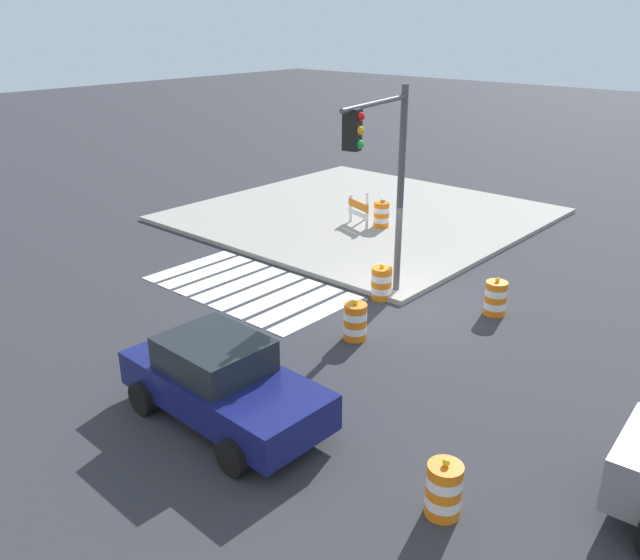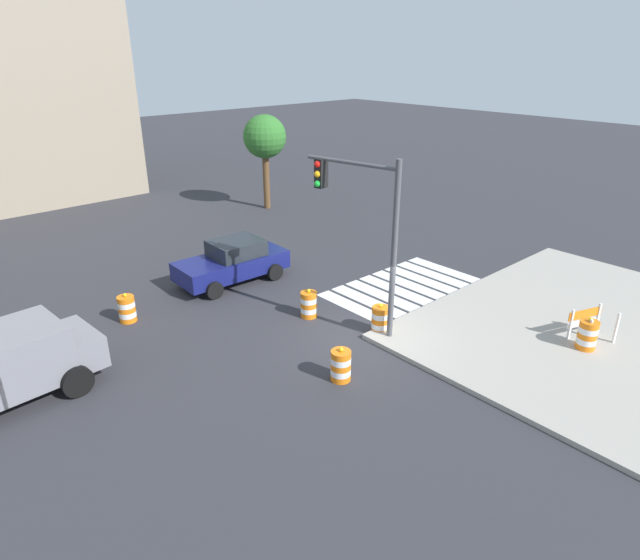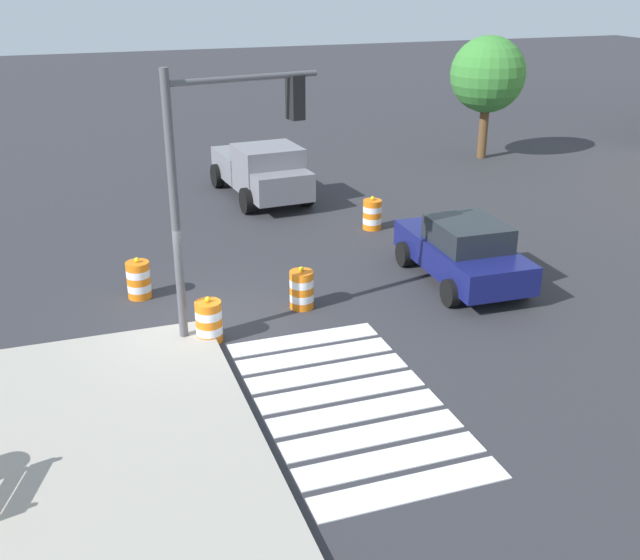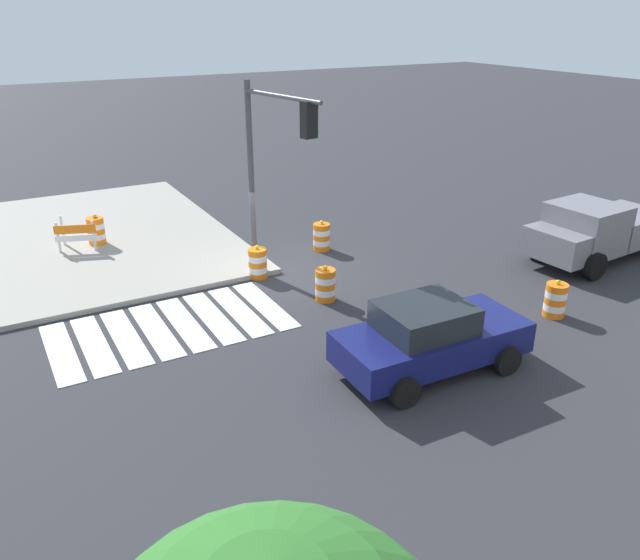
# 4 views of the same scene
# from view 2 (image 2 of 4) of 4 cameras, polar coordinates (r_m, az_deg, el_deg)

# --- Properties ---
(ground_plane) EXTENTS (120.00, 120.00, 0.00)m
(ground_plane) POSITION_cam_2_polar(r_m,az_deg,el_deg) (17.35, 4.41, -6.13)
(ground_plane) COLOR #2D2D33
(sidewalk_corner) EXTENTS (12.00, 12.00, 0.15)m
(sidewalk_corner) POSITION_cam_2_polar(r_m,az_deg,el_deg) (19.49, 30.36, -5.81)
(sidewalk_corner) COLOR #9E998E
(sidewalk_corner) RESTS_ON ground
(crosswalk_stripes) EXTENTS (5.85, 3.20, 0.02)m
(crosswalk_stripes) POSITION_cam_2_polar(r_m,az_deg,el_deg) (21.11, 8.47, -0.70)
(crosswalk_stripes) COLOR silver
(crosswalk_stripes) RESTS_ON ground
(sports_car) EXTENTS (4.35, 2.24, 1.63)m
(sports_car) POSITION_cam_2_polar(r_m,az_deg,el_deg) (21.40, -9.10, 1.93)
(sports_car) COLOR navy
(sports_car) RESTS_ON ground
(pickup_truck) EXTENTS (5.28, 2.64, 1.92)m
(pickup_truck) POSITION_cam_2_polar(r_m,az_deg,el_deg) (16.15, -30.27, -8.03)
(pickup_truck) COLOR slate
(pickup_truck) RESTS_ON ground
(traffic_barrel_near_corner) EXTENTS (0.56, 0.56, 1.02)m
(traffic_barrel_near_corner) POSITION_cam_2_polar(r_m,az_deg,el_deg) (18.46, -1.18, -2.56)
(traffic_barrel_near_corner) COLOR orange
(traffic_barrel_near_corner) RESTS_ON ground
(traffic_barrel_crosswalk_end) EXTENTS (0.56, 0.56, 1.02)m
(traffic_barrel_crosswalk_end) POSITION_cam_2_polar(r_m,az_deg,el_deg) (19.26, -19.54, -2.86)
(traffic_barrel_crosswalk_end) COLOR orange
(traffic_barrel_crosswalk_end) RESTS_ON ground
(traffic_barrel_median_near) EXTENTS (0.56, 0.56, 1.02)m
(traffic_barrel_median_near) POSITION_cam_2_polar(r_m,az_deg,el_deg) (15.11, 2.19, -8.91)
(traffic_barrel_median_near) COLOR orange
(traffic_barrel_median_near) RESTS_ON ground
(traffic_barrel_median_far) EXTENTS (0.56, 0.56, 1.02)m
(traffic_barrel_median_far) POSITION_cam_2_polar(r_m,az_deg,el_deg) (17.56, 6.31, -4.14)
(traffic_barrel_median_far) COLOR orange
(traffic_barrel_median_far) RESTS_ON ground
(traffic_barrel_on_sidewalk) EXTENTS (0.56, 0.56, 1.02)m
(traffic_barrel_on_sidewalk) POSITION_cam_2_polar(r_m,az_deg,el_deg) (18.12, 26.16, -5.16)
(traffic_barrel_on_sidewalk) COLOR orange
(traffic_barrel_on_sidewalk) RESTS_ON sidewalk_corner
(construction_barricade) EXTENTS (1.42, 1.15, 1.00)m
(construction_barricade) POSITION_cam_2_polar(r_m,az_deg,el_deg) (18.71, 26.26, -3.87)
(construction_barricade) COLOR silver
(construction_barricade) RESTS_ON sidewalk_corner
(traffic_light_pole) EXTENTS (0.85, 3.25, 5.50)m
(traffic_light_pole) POSITION_cam_2_polar(r_m,az_deg,el_deg) (16.41, 4.47, 6.98)
(traffic_light_pole) COLOR #4C4C51
(traffic_light_pole) RESTS_ON sidewalk_corner
(street_tree_streetside_mid) EXTENTS (2.34, 2.34, 5.15)m
(street_tree_streetside_mid) POSITION_cam_2_polar(r_m,az_deg,el_deg) (30.68, -5.80, 14.56)
(street_tree_streetside_mid) COLOR brown
(street_tree_streetside_mid) RESTS_ON ground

